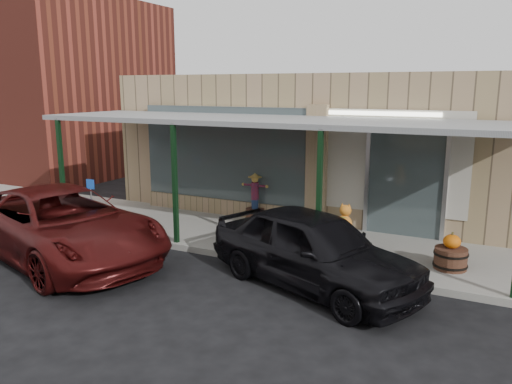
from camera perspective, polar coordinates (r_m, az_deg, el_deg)
The scene contains 10 objects.
ground at distance 9.76m, azimuth -7.62°, elevation -11.39°, with size 120.00×120.00×0.00m, color black.
sidewalk at distance 12.68m, azimuth 1.50°, elevation -5.37°, with size 40.00×3.20×0.15m, color gray.
storefront at distance 16.46m, azimuth 8.28°, elevation 5.69°, with size 12.00×6.25×4.20m.
awning at distance 12.10m, azimuth 1.50°, elevation 7.97°, with size 12.00×3.00×3.04m.
block_buildings_near at distance 16.87m, azimuth 16.20°, elevation 11.19°, with size 61.00×8.00×8.00m.
barrel_scarecrow at distance 13.98m, azimuth -0.12°, elevation -1.46°, with size 0.80×0.68×1.36m.
barrel_pumpkin at distance 11.13m, azimuth 21.36°, elevation -6.80°, with size 0.80×0.80×0.78m.
handicap_sign at distance 14.17m, azimuth -18.33°, elevation -0.41°, with size 0.26×0.03×1.27m.
parked_sedan at distance 9.78m, azimuth 6.60°, elevation -6.46°, with size 4.88×3.36×1.54m.
car_maroon at distance 12.09m, azimuth -21.34°, elevation -3.48°, with size 2.67×5.79×1.61m, color #440E0D.
Camera 1 is at (5.09, -7.39, 3.84)m, focal length 35.00 mm.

